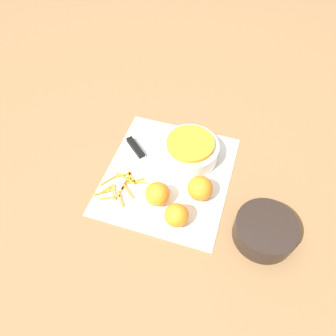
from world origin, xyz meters
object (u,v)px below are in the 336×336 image
bowl_dark (265,230)px  orange_right (156,194)px  orange_back (200,188)px  bowl_speckled (190,150)px  knife (140,154)px  orange_left (177,215)px

bowl_dark → orange_right: size_ratio=2.34×
bowl_dark → orange_back: (-0.07, -0.19, 0.01)m
bowl_speckled → knife: size_ratio=0.89×
orange_left → orange_right: (-0.05, -0.07, 0.00)m
bowl_dark → knife: size_ratio=0.82×
bowl_speckled → orange_right: size_ratio=2.55×
orange_back → orange_left: bearing=-21.3°
orange_left → orange_right: 0.09m
knife → orange_back: size_ratio=2.73×
bowl_speckled → orange_left: size_ratio=2.66×
knife → orange_back: 0.24m
knife → bowl_speckled: bearing=57.1°
bowl_speckled → orange_back: (0.13, 0.07, 0.00)m
bowl_dark → orange_left: size_ratio=2.44×
orange_back → bowl_speckled: bearing=-153.5°
bowl_speckled → knife: bearing=-73.6°
orange_left → orange_back: bearing=158.7°
bowl_speckled → orange_back: size_ratio=2.44×
knife → orange_left: (0.19, 0.18, 0.03)m
orange_right → bowl_speckled: bearing=165.8°
bowl_dark → orange_back: 0.21m
orange_right → orange_back: bearing=115.4°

